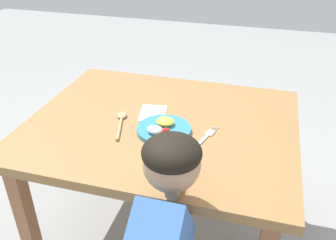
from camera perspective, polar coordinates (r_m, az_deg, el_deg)
The scene contains 6 objects.
ground_plane at distance 2.01m, azimuth -0.84°, elevation -16.95°, with size 8.00×8.00×0.00m, color gray.
dining_table at distance 1.62m, azimuth -0.99°, elevation -2.65°, with size 1.16×0.94×0.67m.
plate at distance 1.50m, azimuth -0.74°, elevation -1.37°, with size 0.23×0.23×0.05m.
fork at distance 1.47m, azimuth 5.96°, elevation -2.73°, with size 0.08×0.20×0.01m.
spoon at distance 1.59m, azimuth -7.43°, elevation -0.09°, with size 0.09×0.23×0.02m.
napkin at distance 1.64m, azimuth -2.39°, elevation 1.08°, with size 0.12×0.15×0.00m, color white.
Camera 1 is at (0.40, -1.30, 1.48)m, focal length 38.57 mm.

